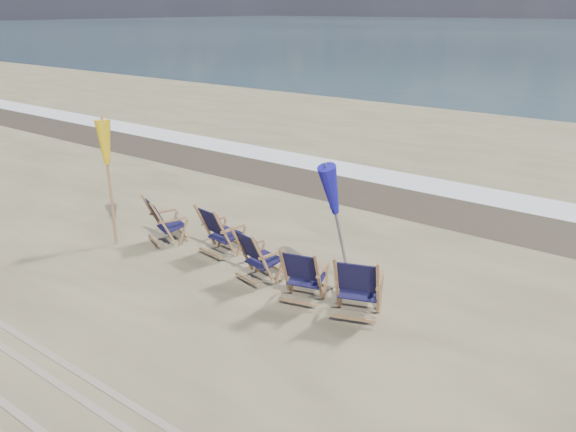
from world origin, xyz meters
name	(u,v)px	position (x,y,z in m)	size (l,w,h in m)	color
surf_foam	(423,184)	(0.00, 8.30, 0.00)	(200.00, 1.40, 0.01)	silver
wet_sand_strip	(398,198)	(0.00, 6.80, 0.00)	(200.00, 2.60, 0.00)	#42362A
tire_tracks	(41,400)	(0.00, -2.80, 0.01)	(80.00, 1.30, 0.01)	gray
beach_chair_0	(163,225)	(-2.28, 1.18, 0.50)	(0.64, 0.72, 1.00)	#131235
beach_chair_1	(224,235)	(-0.95, 1.50, 0.52)	(0.67, 0.75, 1.04)	#131235
beach_chair_2	(262,261)	(0.32, 1.06, 0.51)	(0.65, 0.73, 1.01)	#131235
beach_chair_3	(318,279)	(1.43, 1.08, 0.50)	(0.65, 0.73, 1.01)	#131235
beach_chair_4	(378,291)	(2.40, 1.21, 0.55)	(0.71, 0.80, 1.11)	#131235
umbrella_yellow	(106,150)	(-3.34, 0.83, 1.91)	(0.30, 0.30, 2.46)	#946842
umbrella_blue	(341,189)	(1.33, 1.84, 1.76)	(0.30, 0.30, 2.30)	#A5A5AD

